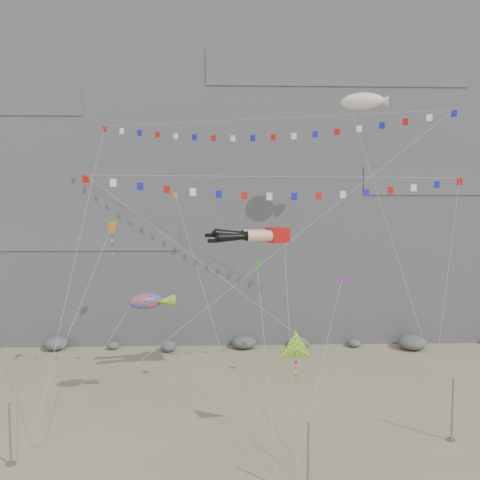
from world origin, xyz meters
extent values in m
plane|color=#998C69|center=(0.00, 0.00, 0.00)|extent=(120.00, 120.00, 0.00)
cube|color=slate|center=(0.00, 32.00, 25.00)|extent=(80.00, 28.00, 50.00)
cylinder|color=slate|center=(-14.73, -5.37, 1.89)|extent=(0.12, 0.12, 3.79)
cylinder|color=slate|center=(2.23, -9.15, 2.09)|extent=(0.12, 0.12, 4.18)
cylinder|color=slate|center=(12.70, -3.41, 2.08)|extent=(0.12, 0.12, 4.17)
cube|color=#B8100B|center=(2.14, 4.62, 13.00)|extent=(1.81, 2.21, 1.15)
cylinder|color=#EBB993|center=(0.62, 3.69, 13.00)|extent=(2.09, 1.25, 0.85)
sphere|color=black|center=(-0.33, 3.48, 13.00)|extent=(0.78, 0.78, 0.78)
cone|color=black|center=(-1.46, 3.23, 12.93)|extent=(2.43, 1.20, 0.80)
cube|color=black|center=(-2.97, 2.89, 12.67)|extent=(0.81, 0.49, 0.28)
cylinder|color=#EBB993|center=(0.37, 4.81, 13.00)|extent=(2.09, 1.25, 0.85)
sphere|color=black|center=(-0.58, 4.60, 13.00)|extent=(0.78, 0.78, 0.78)
cone|color=black|center=(-1.71, 4.35, 13.11)|extent=(2.44, 1.20, 0.85)
cube|color=black|center=(-3.22, 4.02, 13.02)|extent=(0.81, 0.49, 0.28)
cylinder|color=gray|center=(2.07, -1.34, 6.52)|extent=(0.03, 0.03, 17.60)
cube|color=slate|center=(2.00, -7.30, 0.05)|extent=(0.16, 0.16, 0.10)
cylinder|color=gray|center=(-6.44, 3.26, 11.56)|extent=(0.03, 0.03, 30.82)
cube|color=slate|center=(-14.26, -3.37, 0.05)|extent=(0.16, 0.16, 0.10)
cylinder|color=gray|center=(6.86, -0.05, 8.76)|extent=(0.03, 0.03, 20.38)
cube|color=slate|center=(11.53, -2.52, 0.05)|extent=(0.16, 0.16, 0.10)
cylinder|color=gray|center=(-12.73, -0.17, 6.87)|extent=(0.03, 0.03, 17.17)
cube|color=slate|center=(-14.50, -5.08, 0.05)|extent=(0.16, 0.16, 0.10)
cylinder|color=gray|center=(-10.74, -0.86, 4.25)|extent=(0.03, 0.03, 11.06)
cube|color=slate|center=(-13.76, -2.81, 0.05)|extent=(0.16, 0.16, 0.10)
cylinder|color=gray|center=(2.91, -6.21, 3.24)|extent=(0.03, 0.03, 7.80)
cylinder|color=gray|center=(11.89, 4.17, 12.43)|extent=(0.03, 0.03, 28.00)
cube|color=slate|center=(13.33, -2.20, 0.05)|extent=(0.16, 0.16, 0.10)
cylinder|color=gray|center=(-3.32, 1.08, 8.15)|extent=(0.03, 0.03, 23.02)
cube|color=slate|center=(-0.29, -6.51, 0.05)|extent=(0.16, 0.16, 0.10)
cylinder|color=gray|center=(4.70, -1.02, 4.77)|extent=(0.03, 0.03, 14.19)
cube|color=slate|center=(2.27, -5.73, 0.05)|extent=(0.16, 0.16, 0.10)
cylinder|color=gray|center=(0.58, -2.78, 5.48)|extent=(0.03, 0.03, 14.01)
cube|color=slate|center=(0.84, -7.21, 0.05)|extent=(0.16, 0.16, 0.10)
camera|label=1|loc=(-2.08, -32.39, 15.30)|focal=35.00mm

